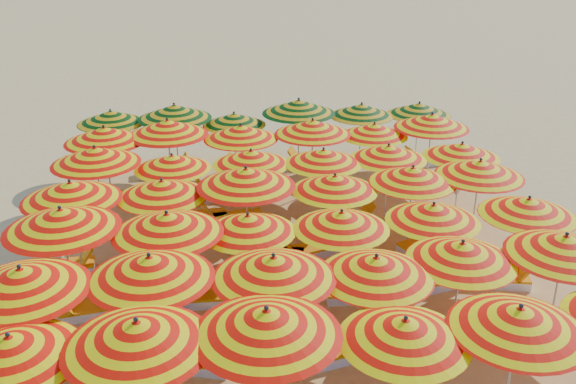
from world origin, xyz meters
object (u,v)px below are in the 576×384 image
object	(u,v)px
lounger_21	(223,194)
lounger_22	(445,182)
umbrella_25	(172,162)
lounger_23	(164,171)
lounger_18	(231,218)
lounger_12	(61,268)
umbrella_1	(137,334)
umbrella_11	(565,245)
umbrella_23	(480,169)
umbrella_0	(10,348)
umbrella_22	(413,175)
lounger_8	(228,296)
umbrella_16	(433,213)
umbrella_18	(71,191)
umbrella_32	(241,132)
umbrella_37	(174,112)
umbrella_36	(111,117)
lounger_13	(268,255)
umbrella_21	(335,183)
lounger_7	(152,303)
umbrella_24	(95,156)
lounger_9	(365,292)
beachgoer_a	(327,210)
umbrella_3	(405,330)
umbrella_30	(104,135)
umbrella_15	(341,220)
umbrella_35	(432,121)
umbrella_8	(274,267)
lounger_19	(344,221)
lounger_10	(445,279)
umbrella_34	(374,130)
lounger_5	(573,326)
lounger_11	(494,278)
lounger_25	(312,165)
umbrella_14	(248,224)
lounger_4	(340,351)
umbrella_4	(519,319)
lounger_17	(195,218)
umbrella_9	(376,267)
umbrella_39	(299,107)
umbrella_20	(246,177)
lounger_2	(7,375)
lounger_15	(430,243)
umbrella_41	(419,109)
umbrella_6	(21,280)
umbrella_33	(313,127)
umbrella_7	(150,267)
umbrella_26	(251,158)

from	to	relation	value
lounger_21	lounger_22	world-z (taller)	same
umbrella_25	lounger_23	size ratio (longest dim) A/B	1.29
lounger_18	lounger_12	bearing A→B (deg)	17.61
umbrella_1	lounger_22	bearing A→B (deg)	49.19
umbrella_11	umbrella_23	world-z (taller)	umbrella_11
umbrella_0	umbrella_22	distance (m)	10.16
lounger_8	umbrella_11	bearing A→B (deg)	-16.97
umbrella_16	umbrella_18	size ratio (longest dim) A/B	0.90
umbrella_32	umbrella_37	xyz separation A→B (m)	(-2.03, 2.00, 0.14)
umbrella_36	lounger_22	size ratio (longest dim) A/B	1.62
lounger_21	lounger_13	bearing A→B (deg)	101.84
umbrella_21	lounger_7	xyz separation A→B (m)	(-4.47, -1.95, -1.85)
umbrella_22	umbrella_24	size ratio (longest dim) A/B	1.06
umbrella_11	lounger_22	xyz separation A→B (m)	(0.66, 8.06, -2.00)
lounger_9	beachgoer_a	distance (m)	3.23
umbrella_1	umbrella_3	distance (m)	4.19
umbrella_30	umbrella_3	bearing A→B (deg)	-59.22
umbrella_21	lounger_12	size ratio (longest dim) A/B	1.41
umbrella_15	umbrella_35	distance (m)	7.44
umbrella_8	lounger_8	bearing A→B (deg)	109.74
umbrella_15	lounger_22	xyz separation A→B (m)	(4.70, 6.09, -1.83)
umbrella_36	lounger_19	bearing A→B (deg)	-34.05
lounger_10	lounger_23	bearing A→B (deg)	-61.44
lounger_13	umbrella_34	bearing A→B (deg)	-119.62
lounger_5	lounger_11	world-z (taller)	same
lounger_25	umbrella_14	bearing A→B (deg)	92.11
lounger_4	lounger_5	bearing A→B (deg)	168.89
lounger_4	lounger_8	xyz separation A→B (m)	(-2.15, 2.28, 0.00)
umbrella_4	umbrella_22	world-z (taller)	umbrella_4
lounger_5	lounger_17	bearing A→B (deg)	153.13
lounger_25	umbrella_9	bearing A→B (deg)	108.18
umbrella_39	lounger_10	world-z (taller)	umbrella_39
lounger_7	lounger_12	world-z (taller)	same
umbrella_20	lounger_7	size ratio (longest dim) A/B	1.76
umbrella_9	lounger_18	size ratio (longest dim) A/B	1.39
umbrella_0	umbrella_18	size ratio (longest dim) A/B	1.00
lounger_12	beachgoer_a	bearing A→B (deg)	4.03
umbrella_24	lounger_9	bearing A→B (deg)	-33.40
lounger_8	lounger_21	distance (m)	5.82
umbrella_24	lounger_19	distance (m)	7.03
lounger_2	lounger_15	xyz separation A→B (m)	(9.59, 4.12, 0.00)
umbrella_41	lounger_17	distance (m)	8.68
umbrella_24	lounger_18	distance (m)	4.10
umbrella_6	umbrella_15	size ratio (longest dim) A/B	1.16
umbrella_33	lounger_25	size ratio (longest dim) A/B	1.54
umbrella_7	lounger_13	distance (m)	5.05
umbrella_1	umbrella_4	size ratio (longest dim) A/B	0.93
umbrella_22	umbrella_26	size ratio (longest dim) A/B	1.12
umbrella_3	lounger_2	distance (m)	7.47
umbrella_35	beachgoer_a	world-z (taller)	umbrella_35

